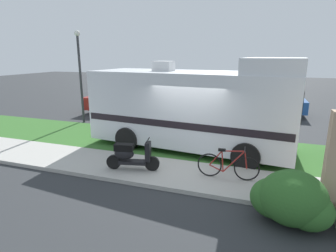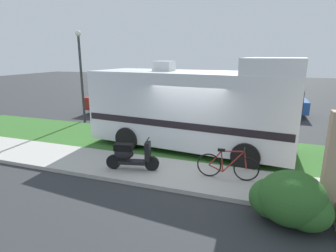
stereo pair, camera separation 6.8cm
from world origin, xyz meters
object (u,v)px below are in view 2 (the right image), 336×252
Objects in this scene: motorhome_rv at (194,107)px; pickup_truck_far at (250,98)px; bicycle at (227,166)px; scooter at (130,155)px; street_lamp_post at (81,69)px; pickup_truck_near at (144,99)px.

pickup_truck_far is (1.58, 7.50, -0.68)m from motorhome_rv.
pickup_truck_far reaches higher than bicycle.
bicycle is at bearing 6.61° from scooter.
bicycle is 0.37× the size of street_lamp_post.
motorhome_rv is at bearing 123.19° from bicycle.
street_lamp_post is at bearing 136.42° from scooter.
pickup_truck_far is 9.84m from street_lamp_post.
motorhome_rv reaches higher than pickup_truck_far.
street_lamp_post is at bearing -146.97° from pickup_truck_far.
street_lamp_post is at bearing 149.89° from bicycle.
bicycle is 0.33× the size of pickup_truck_far.
scooter is 0.31× the size of pickup_truck_far.
pickup_truck_near is 3.95m from street_lamp_post.
motorhome_rv is 1.30× the size of pickup_truck_near.
motorhome_rv is 3.17m from bicycle.
street_lamp_post reaches higher than bicycle.
street_lamp_post reaches higher than motorhome_rv.
street_lamp_post is at bearing -130.38° from pickup_truck_near.
motorhome_rv is 4.75× the size of scooter.
pickup_truck_far reaches higher than scooter.
street_lamp_post reaches higher than pickup_truck_far.
motorhome_rv is 1.63× the size of street_lamp_post.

